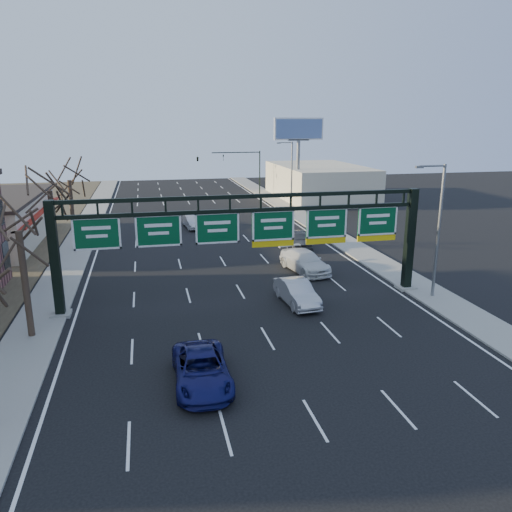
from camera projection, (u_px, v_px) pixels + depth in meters
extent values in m
plane|color=black|center=(277.00, 354.00, 25.82)|extent=(160.00, 160.00, 0.00)
cube|color=gray|center=(69.00, 263.00, 41.93)|extent=(3.00, 120.00, 0.12)
cube|color=gray|center=(353.00, 247.00, 47.32)|extent=(3.00, 120.00, 0.12)
cube|color=white|center=(219.00, 255.00, 44.64)|extent=(21.60, 120.00, 0.01)
cube|color=black|center=(55.00, 260.00, 29.93)|extent=(0.55, 0.55, 7.20)
cube|color=gray|center=(61.00, 314.00, 30.86)|extent=(1.20, 1.20, 0.20)
cube|color=black|center=(409.00, 240.00, 34.86)|extent=(0.55, 0.55, 7.20)
cube|color=gray|center=(405.00, 287.00, 35.78)|extent=(1.20, 1.20, 0.20)
cube|color=black|center=(245.00, 196.00, 31.48)|extent=(23.40, 0.25, 0.25)
cube|color=black|center=(245.00, 210.00, 31.72)|extent=(23.40, 0.25, 0.25)
cube|color=#054725|center=(97.00, 233.00, 30.07)|extent=(2.80, 0.10, 2.00)
cube|color=#054725|center=(159.00, 231.00, 30.84)|extent=(2.80, 0.10, 2.00)
cube|color=#054725|center=(217.00, 228.00, 31.61)|extent=(2.80, 0.10, 2.00)
cube|color=#054725|center=(273.00, 225.00, 32.38)|extent=(2.80, 0.10, 2.00)
cube|color=yellow|center=(273.00, 244.00, 32.71)|extent=(2.80, 0.10, 0.40)
cube|color=#054725|center=(326.00, 223.00, 33.16)|extent=(2.80, 0.10, 2.00)
cube|color=yellow|center=(326.00, 241.00, 33.48)|extent=(2.80, 0.10, 0.40)
cube|color=#054725|center=(377.00, 220.00, 33.93)|extent=(2.80, 0.10, 2.00)
cube|color=yellow|center=(376.00, 238.00, 34.25)|extent=(2.80, 0.10, 0.40)
cube|color=maroon|center=(39.00, 212.00, 48.87)|extent=(1.20, 18.00, 0.40)
cube|color=beige|center=(319.00, 182.00, 76.42)|extent=(12.00, 20.00, 5.00)
cylinder|color=#31251B|center=(25.00, 283.00, 26.99)|extent=(0.36, 0.36, 6.08)
cylinder|color=#31251B|center=(55.00, 236.00, 36.30)|extent=(0.36, 0.36, 6.84)
cylinder|color=#31251B|center=(72.00, 214.00, 45.77)|extent=(0.36, 0.36, 6.46)
cylinder|color=slate|center=(439.00, 231.00, 32.89)|extent=(0.20, 0.20, 9.00)
cylinder|color=slate|center=(432.00, 164.00, 31.54)|extent=(1.80, 0.12, 0.12)
cube|color=slate|center=(420.00, 165.00, 31.37)|extent=(0.50, 0.22, 0.15)
cylinder|color=slate|center=(292.00, 176.00, 64.89)|extent=(0.20, 0.20, 9.00)
cylinder|color=slate|center=(285.00, 142.00, 63.54)|extent=(1.80, 0.12, 0.12)
cube|color=slate|center=(279.00, 142.00, 63.37)|extent=(0.50, 0.22, 0.15)
cylinder|color=slate|center=(298.00, 173.00, 70.14)|extent=(0.50, 0.50, 9.00)
cube|color=slate|center=(299.00, 140.00, 68.95)|extent=(3.00, 0.30, 0.20)
cube|color=white|center=(299.00, 129.00, 68.55)|extent=(7.00, 0.30, 3.00)
cube|color=#536CA6|center=(299.00, 129.00, 68.36)|extent=(6.60, 0.05, 2.60)
cylinder|color=black|center=(260.00, 173.00, 79.14)|extent=(0.18, 0.18, 7.00)
cylinder|color=black|center=(236.00, 152.00, 77.47)|extent=(7.60, 0.14, 0.14)
imported|color=black|center=(223.00, 158.00, 77.26)|extent=(0.20, 0.20, 1.00)
imported|color=black|center=(198.00, 158.00, 76.42)|extent=(0.54, 0.54, 1.62)
imported|color=#131453|center=(202.00, 369.00, 22.70)|extent=(2.54, 5.40, 1.49)
imported|color=#ADAEB2|center=(297.00, 292.00, 32.69)|extent=(2.05, 4.90, 1.58)
imported|color=silver|center=(305.00, 261.00, 39.75)|extent=(3.36, 5.98, 1.64)
imported|color=#434649|center=(300.00, 239.00, 47.06)|extent=(2.63, 5.01, 1.63)
imported|color=#B1B2B6|center=(193.00, 221.00, 55.75)|extent=(2.22, 4.88, 1.55)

